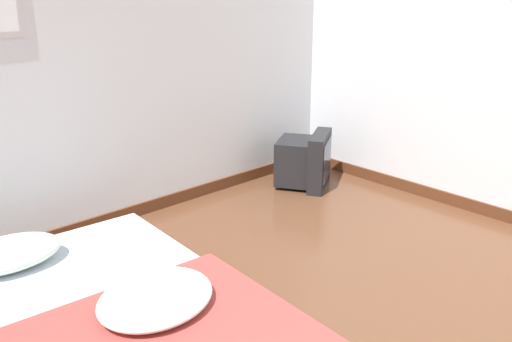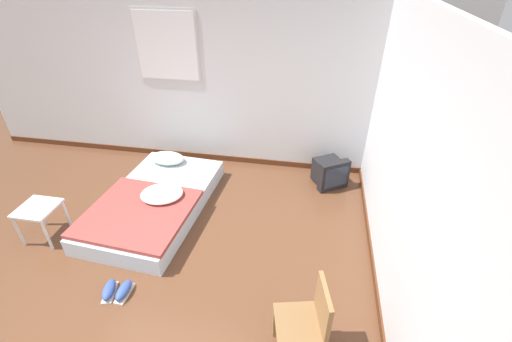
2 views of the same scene
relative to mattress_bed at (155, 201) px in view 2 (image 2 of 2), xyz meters
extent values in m
plane|color=brown|center=(0.27, -1.28, -0.14)|extent=(20.00, 20.00, 0.00)
cube|color=silver|center=(0.27, 1.43, 1.16)|extent=(7.36, 0.06, 2.60)
cube|color=#562D19|center=(0.27, 1.39, -0.10)|extent=(7.36, 0.02, 0.09)
cube|color=silver|center=(-0.17, 1.40, 1.64)|extent=(0.95, 0.01, 0.99)
cube|color=white|center=(-0.17, 1.39, 1.64)|extent=(0.88, 0.01, 0.92)
cube|color=silver|center=(2.78, -1.28, 1.16)|extent=(0.06, 7.76, 2.60)
cube|color=#562D19|center=(2.74, -1.28, -0.10)|extent=(0.02, 7.76, 0.09)
cube|color=silver|center=(0.00, 0.01, -0.03)|extent=(1.33, 2.13, 0.23)
ellipsoid|color=silver|center=(-0.15, 0.83, 0.15)|extent=(0.54, 0.38, 0.14)
cube|color=#993D38|center=(-0.03, -0.37, 0.11)|extent=(1.29, 1.27, 0.05)
ellipsoid|color=silver|center=(0.15, -0.05, 0.17)|extent=(0.62, 0.56, 0.11)
cube|color=black|center=(2.22, 1.07, 0.06)|extent=(0.46, 0.42, 0.35)
cube|color=black|center=(2.32, 0.91, 0.08)|extent=(0.44, 0.33, 0.44)
cube|color=#283342|center=(2.35, 0.86, 0.09)|extent=(0.32, 0.20, 0.32)
cube|color=olive|center=(1.79, -1.48, 0.06)|extent=(0.04, 0.04, 0.41)
cube|color=olive|center=(2.12, -1.40, 0.06)|extent=(0.04, 0.04, 0.41)
cube|color=brown|center=(2.00, -1.61, 0.28)|extent=(0.47, 0.47, 0.02)
cube|color=olive|center=(2.16, -1.57, 0.48)|extent=(0.12, 0.37, 0.39)
cube|color=silver|center=(-1.07, -0.70, 0.29)|extent=(0.41, 0.41, 0.03)
cylinder|color=silver|center=(-1.25, -0.88, 0.07)|extent=(0.03, 0.03, 0.42)
cylinder|color=silver|center=(-0.89, -0.88, 0.07)|extent=(0.03, 0.03, 0.42)
cylinder|color=silver|center=(-1.25, -0.52, 0.07)|extent=(0.03, 0.03, 0.42)
cylinder|color=silver|center=(-0.89, -0.52, 0.07)|extent=(0.03, 0.03, 0.42)
cube|color=silver|center=(0.09, -1.33, -0.13)|extent=(0.16, 0.28, 0.02)
ellipsoid|color=#334C99|center=(0.09, -1.33, -0.09)|extent=(0.17, 0.28, 0.09)
cube|color=silver|center=(0.24, -1.32, -0.13)|extent=(0.10, 0.26, 0.02)
ellipsoid|color=#334C99|center=(0.24, -1.32, -0.09)|extent=(0.12, 0.26, 0.09)
camera|label=1|loc=(-0.99, -1.89, 1.48)|focal=40.00mm
camera|label=2|loc=(1.94, -3.26, 2.78)|focal=24.00mm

